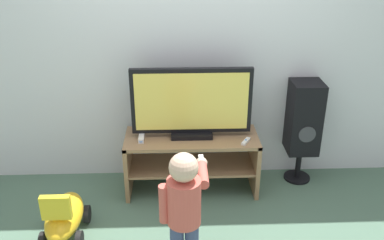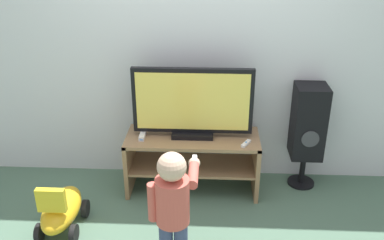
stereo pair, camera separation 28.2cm
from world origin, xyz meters
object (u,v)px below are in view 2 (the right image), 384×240
at_px(game_console, 142,136).
at_px(ride_on_toy, 61,210).
at_px(remote_primary, 246,143).
at_px(child, 173,201).
at_px(speaker_tower, 308,124).
at_px(television, 193,104).

xyz_separation_m(game_console, ride_on_toy, (-0.57, -0.59, -0.37)).
relative_size(game_console, remote_primary, 1.20).
relative_size(child, ride_on_toy, 1.56).
relative_size(child, speaker_tower, 0.93).
xyz_separation_m(game_console, speaker_tower, (1.44, 0.16, 0.07)).
height_order(child, speaker_tower, speaker_tower).
xyz_separation_m(remote_primary, ride_on_toy, (-1.46, -0.50, -0.36)).
bearing_deg(remote_primary, child, -123.02).
xyz_separation_m(game_console, remote_primary, (0.89, -0.08, -0.01)).
xyz_separation_m(television, ride_on_toy, (-1.00, -0.65, -0.65)).
bearing_deg(child, television, 85.07).
xyz_separation_m(speaker_tower, ride_on_toy, (-2.01, -0.75, -0.44)).
bearing_deg(speaker_tower, ride_on_toy, -159.63).
distance_m(television, game_console, 0.52).
xyz_separation_m(child, speaker_tower, (1.10, 1.08, 0.09)).
relative_size(television, ride_on_toy, 1.78).
distance_m(remote_primary, ride_on_toy, 1.58).
bearing_deg(remote_primary, television, 162.17).
xyz_separation_m(television, child, (-0.08, -0.98, -0.30)).
height_order(speaker_tower, ride_on_toy, speaker_tower).
bearing_deg(child, speaker_tower, 44.49).
relative_size(television, game_console, 6.58).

